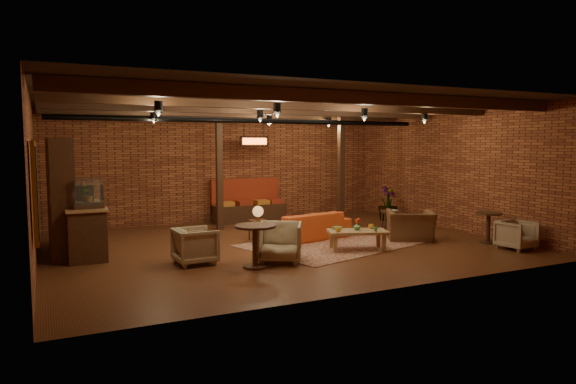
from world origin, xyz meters
name	(u,v)px	position (x,y,z in m)	size (l,w,h in m)	color
floor	(281,245)	(0.00, 0.00, 0.00)	(10.00, 10.00, 0.00)	#412210
ceiling	(281,102)	(0.00, 0.00, 3.20)	(10.00, 8.00, 0.02)	black
wall_back	(224,167)	(0.00, 4.00, 1.60)	(10.00, 0.02, 3.20)	brown
wall_front	(390,188)	(0.00, -4.00, 1.60)	(10.00, 0.02, 3.20)	brown
wall_left	(33,181)	(-5.00, 0.00, 1.60)	(0.02, 8.00, 3.20)	brown
wall_right	(451,169)	(5.00, 0.00, 1.60)	(0.02, 8.00, 3.20)	brown
ceiling_beams	(281,108)	(0.00, 0.00, 3.08)	(9.80, 6.40, 0.22)	black
ceiling_pipe	(254,121)	(0.00, 1.60, 2.85)	(0.12, 0.12, 9.60)	black
post_left	(219,170)	(-0.60, 2.60, 1.60)	(0.16, 0.16, 3.20)	black
post_right	(341,168)	(2.80, 2.00, 1.60)	(0.16, 0.16, 3.20)	black
service_counter	(83,215)	(-4.10, 1.00, 0.80)	(0.80, 2.50, 1.60)	black
plant_counter	(87,194)	(-4.00, 1.20, 1.22)	(0.35, 0.39, 0.30)	#337F33
shelving_hutch	(61,196)	(-4.50, 1.10, 1.20)	(0.52, 2.00, 2.40)	black
chalkboard_menu	(36,192)	(-4.93, -2.30, 1.60)	(0.08, 0.96, 1.46)	black
banquette	(249,205)	(0.60, 3.55, 0.50)	(2.10, 0.70, 1.00)	maroon
service_sign	(254,141)	(0.60, 3.10, 2.35)	(0.86, 0.06, 0.30)	orange
ceiling_spotlights	(281,118)	(0.00, 0.00, 2.86)	(6.40, 4.40, 0.28)	black
rug	(329,244)	(0.97, -0.48, 0.01)	(3.55, 2.72, 0.01)	maroon
sofa	(306,226)	(0.78, 0.30, 0.33)	(2.23, 0.87, 0.65)	#C7481B
coffee_table	(357,233)	(1.21, -1.25, 0.38)	(1.39, 1.02, 0.68)	olive
side_table_lamp	(258,214)	(-0.27, 0.73, 0.62)	(0.40, 0.40, 0.82)	black
round_table_left	(255,239)	(-1.34, -1.76, 0.54)	(0.77, 0.77, 0.80)	black
armchair_a	(195,244)	(-2.26, -0.98, 0.38)	(0.74, 0.69, 0.76)	beige
armchair_b	(280,240)	(-0.74, -1.53, 0.42)	(0.82, 0.77, 0.85)	beige
armchair_right	(411,221)	(3.00, -0.84, 0.47)	(1.07, 0.70, 0.94)	brown
side_table_book	(391,212)	(3.42, 0.50, 0.48)	(0.61, 0.61, 0.54)	black
round_table_right	(488,223)	(4.38, -1.90, 0.47)	(0.61, 0.61, 0.71)	black
armchair_far	(517,233)	(4.40, -2.67, 0.34)	(0.67, 0.63, 0.69)	beige
plant_tall	(389,169)	(4.40, 1.94, 1.55)	(1.73, 1.73, 3.09)	#4C7F4C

